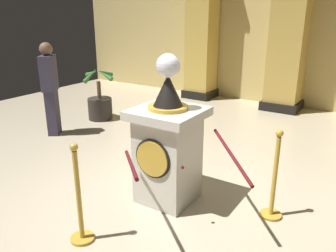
# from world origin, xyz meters

# --- Properties ---
(ground_plane) EXTENTS (12.50, 12.50, 0.00)m
(ground_plane) POSITION_xyz_m (0.00, 0.00, 0.00)
(ground_plane) COLOR beige
(back_wall) EXTENTS (12.50, 0.16, 4.06)m
(back_wall) POSITION_xyz_m (0.00, 5.31, 2.03)
(back_wall) COLOR tan
(back_wall) RESTS_ON ground_plane
(pedestal_clock) EXTENTS (0.76, 0.76, 1.76)m
(pedestal_clock) POSITION_xyz_m (-0.03, 0.01, 0.70)
(pedestal_clock) COLOR beige
(pedestal_clock) RESTS_ON ground_plane
(stanchion_near) EXTENTS (0.24, 0.24, 1.04)m
(stanchion_near) POSITION_xyz_m (-0.32, -1.12, 0.37)
(stanchion_near) COLOR gold
(stanchion_near) RESTS_ON ground_plane
(stanchion_far) EXTENTS (0.24, 0.24, 1.03)m
(stanchion_far) POSITION_xyz_m (1.14, 0.32, 0.36)
(stanchion_far) COLOR gold
(stanchion_far) RESTS_ON ground_plane
(velvet_rope) EXTENTS (1.48, 1.48, 0.22)m
(velvet_rope) POSITION_xyz_m (0.41, -0.40, 0.79)
(velvet_rope) COLOR #591419
(column_left) EXTENTS (0.78, 0.78, 3.90)m
(column_left) POSITION_xyz_m (-2.16, 4.87, 1.94)
(column_left) COLOR black
(column_left) RESTS_ON ground_plane
(column_centre_rear) EXTENTS (0.87, 0.87, 3.90)m
(column_centre_rear) POSITION_xyz_m (0.00, 4.87, 1.94)
(column_centre_rear) COLOR black
(column_centre_rear) RESTS_ON ground_plane
(potted_palm_left) EXTENTS (0.79, 0.77, 1.12)m
(potted_palm_left) POSITION_xyz_m (-3.02, 1.97, 0.32)
(potted_palm_left) COLOR #2D2823
(potted_palm_left) RESTS_ON ground_plane
(bystander_guest) EXTENTS (0.39, 0.42, 1.68)m
(bystander_guest) POSITION_xyz_m (-3.07, 0.81, 0.89)
(bystander_guest) COLOR #383347
(bystander_guest) RESTS_ON ground_plane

